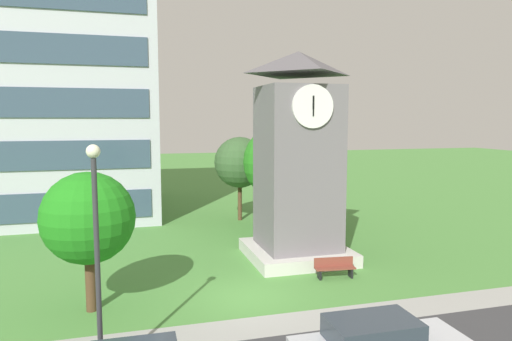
{
  "coord_description": "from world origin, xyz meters",
  "views": [
    {
      "loc": [
        -4.45,
        -17.1,
        6.97
      ],
      "look_at": [
        1.86,
        5.34,
        4.41
      ],
      "focal_mm": 32.55,
      "sensor_mm": 36.0,
      "label": 1
    }
  ],
  "objects_px": {
    "park_bench": "(335,267)",
    "tree_streetside": "(88,218)",
    "tree_near_tower": "(240,162)",
    "clock_tower": "(298,168)",
    "tree_by_building": "(280,162)",
    "street_lamp": "(96,237)"
  },
  "relations": [
    {
      "from": "tree_streetside",
      "to": "clock_tower",
      "type": "bearing_deg",
      "value": 23.13
    },
    {
      "from": "clock_tower",
      "to": "park_bench",
      "type": "height_order",
      "value": "clock_tower"
    },
    {
      "from": "park_bench",
      "to": "street_lamp",
      "type": "bearing_deg",
      "value": -149.44
    },
    {
      "from": "clock_tower",
      "to": "tree_near_tower",
      "type": "distance_m",
      "value": 9.54
    },
    {
      "from": "tree_streetside",
      "to": "tree_near_tower",
      "type": "bearing_deg",
      "value": 56.73
    },
    {
      "from": "street_lamp",
      "to": "tree_near_tower",
      "type": "relative_size",
      "value": 1.09
    },
    {
      "from": "park_bench",
      "to": "tree_streetside",
      "type": "xyz_separation_m",
      "value": [
        -10.13,
        -0.88,
        2.99
      ]
    },
    {
      "from": "street_lamp",
      "to": "tree_by_building",
      "type": "bearing_deg",
      "value": 55.58
    },
    {
      "from": "park_bench",
      "to": "street_lamp",
      "type": "xyz_separation_m",
      "value": [
        -9.56,
        -5.65,
        3.43
      ]
    },
    {
      "from": "park_bench",
      "to": "street_lamp",
      "type": "height_order",
      "value": "street_lamp"
    },
    {
      "from": "clock_tower",
      "to": "tree_streetside",
      "type": "distance_m",
      "value": 10.45
    },
    {
      "from": "tree_near_tower",
      "to": "tree_streetside",
      "type": "bearing_deg",
      "value": -123.27
    },
    {
      "from": "tree_streetside",
      "to": "tree_near_tower",
      "type": "height_order",
      "value": "tree_near_tower"
    },
    {
      "from": "park_bench",
      "to": "tree_near_tower",
      "type": "height_order",
      "value": "tree_near_tower"
    },
    {
      "from": "clock_tower",
      "to": "tree_by_building",
      "type": "bearing_deg",
      "value": 79.59
    },
    {
      "from": "clock_tower",
      "to": "tree_streetside",
      "type": "xyz_separation_m",
      "value": [
        -9.56,
        -4.08,
        -1.13
      ]
    },
    {
      "from": "tree_by_building",
      "to": "tree_streetside",
      "type": "distance_m",
      "value": 14.56
    },
    {
      "from": "park_bench",
      "to": "tree_by_building",
      "type": "height_order",
      "value": "tree_by_building"
    },
    {
      "from": "clock_tower",
      "to": "park_bench",
      "type": "relative_size",
      "value": 5.57
    },
    {
      "from": "park_bench",
      "to": "tree_streetside",
      "type": "distance_m",
      "value": 10.6
    },
    {
      "from": "street_lamp",
      "to": "tree_streetside",
      "type": "distance_m",
      "value": 4.82
    },
    {
      "from": "park_bench",
      "to": "street_lamp",
      "type": "relative_size",
      "value": 0.29
    }
  ]
}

